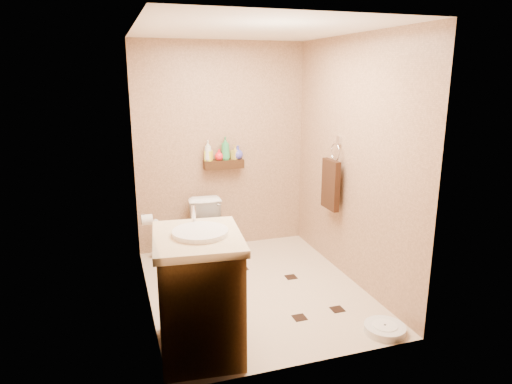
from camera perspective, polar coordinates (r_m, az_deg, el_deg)
name	(u,v)px	position (r m, az deg, el deg)	size (l,w,h in m)	color
ground	(255,288)	(4.56, -0.16, -11.96)	(2.50, 2.50, 0.00)	#C5B090
wall_back	(222,148)	(5.34, -4.32, 5.55)	(2.00, 0.04, 2.40)	tan
wall_front	(313,205)	(3.03, 7.12, -1.59)	(2.00, 0.04, 2.40)	tan
wall_left	(142,176)	(3.98, -14.03, 1.99)	(0.04, 2.50, 2.40)	tan
wall_right	(352,162)	(4.56, 11.89, 3.70)	(0.04, 2.50, 2.40)	tan
ceiling	(255,29)	(4.09, -0.19, 19.68)	(2.00, 2.50, 0.02)	white
wall_shelf	(224,164)	(5.30, -4.07, 3.50)	(0.46, 0.14, 0.10)	#3B2610
floor_accents	(262,290)	(4.52, 0.73, -12.14)	(1.25, 1.27, 0.01)	black
toilet	(209,232)	(5.11, -5.91, -5.00)	(0.37, 0.65, 0.66)	white
vanity	(199,292)	(3.47, -7.10, -12.30)	(0.70, 0.82, 1.07)	brown
bathroom_scale	(385,329)	(4.00, 15.79, -16.13)	(0.36, 0.36, 0.07)	silver
toilet_brush	(157,244)	(5.31, -12.30, -6.42)	(0.11, 0.11, 0.46)	#196465
towel_ring	(331,182)	(4.79, 9.35, 1.22)	(0.12, 0.30, 0.76)	silver
toilet_paper	(147,220)	(4.76, -13.48, -3.39)	(0.12, 0.11, 0.12)	silver
bottle_a	(208,151)	(5.23, -6.02, 5.16)	(0.09, 0.09, 0.23)	silver
bottle_b	(209,153)	(5.24, -5.94, 4.84)	(0.08, 0.08, 0.17)	#F1FF35
bottle_c	(219,155)	(5.27, -4.64, 4.68)	(0.10, 0.10, 0.13)	red
bottle_d	(225,148)	(5.27, -3.85, 5.47)	(0.10, 0.10, 0.27)	#319451
bottle_e	(235,152)	(5.31, -2.64, 4.98)	(0.07, 0.07, 0.16)	gold
bottle_f	(238,152)	(5.32, -2.30, 4.98)	(0.12, 0.12, 0.16)	#4645AE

